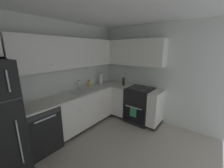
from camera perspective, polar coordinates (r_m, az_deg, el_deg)
name	(u,v)px	position (r m, az deg, el deg)	size (l,w,h in m)	color
ground_plane	(113,158)	(2.76, 0.36, -28.38)	(3.53, 3.07, 0.02)	#A89E8E
wall_back	(57,79)	(3.28, -21.83, 2.12)	(3.63, 0.05, 2.45)	silver
wall_right	(156,75)	(3.67, 17.61, 3.67)	(0.05, 3.17, 2.45)	silver
ceiling	(113,1)	(2.12, 0.48, 31.18)	(3.63, 3.17, 0.05)	white
dishwasher	(39,128)	(3.01, -28.02, -15.96)	(0.60, 0.63, 0.85)	black
lower_cabinets_back	(83,109)	(3.50, -11.98, -10.16)	(1.51, 0.62, 0.85)	silver
countertop_back	(82,92)	(3.34, -12.37, -3.29)	(2.71, 0.60, 0.04)	beige
lower_cabinets_right	(134,104)	(3.77, 9.20, -8.21)	(0.62, 1.23, 0.85)	silver
countertop_right	(135,88)	(3.62, 9.46, -1.77)	(0.60, 1.23, 0.03)	beige
oven_range	(140,104)	(3.71, 11.43, -8.33)	(0.68, 0.62, 1.04)	black
upper_cabinets_back	(70,53)	(3.20, -17.14, 12.15)	(2.39, 0.34, 0.64)	silver
upper_cabinets_right	(131,52)	(3.72, 7.69, 12.85)	(0.32, 1.78, 0.64)	silver
sink	(85,93)	(3.36, -11.27, -3.54)	(0.55, 0.40, 0.10)	#B7B7BC
faucet	(79,84)	(3.47, -13.65, 0.02)	(0.07, 0.16, 0.24)	silver
soap_bottle	(89,84)	(3.71, -9.37, 0.15)	(0.06, 0.06, 0.18)	gold
paper_towel_roll	(101,79)	(3.97, -4.69, 2.19)	(0.11, 0.11, 0.34)	white
oil_bottle	(124,82)	(3.76, 4.82, 0.98)	(0.07, 0.07, 0.24)	black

